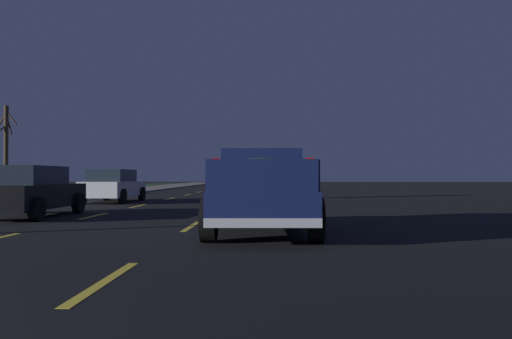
% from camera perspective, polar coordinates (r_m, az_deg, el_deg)
% --- Properties ---
extents(ground, '(144.00, 144.00, 0.00)m').
position_cam_1_polar(ground, '(28.57, -5.73, -3.22)').
color(ground, black).
extents(sidewalk_shoulder, '(108.00, 4.00, 0.12)m').
position_cam_1_polar(sidewalk_shoulder, '(30.44, -19.80, -2.91)').
color(sidewalk_shoulder, slate).
rests_on(sidewalk_shoulder, ground).
extents(lane_markings, '(108.25, 7.04, 0.01)m').
position_cam_1_polar(lane_markings, '(32.18, -10.45, -2.92)').
color(lane_markings, yellow).
rests_on(lane_markings, ground).
extents(pickup_truck, '(5.47, 2.37, 1.87)m').
position_cam_1_polar(pickup_truck, '(11.05, 0.66, -2.10)').
color(pickup_truck, '#141E4C').
rests_on(pickup_truck, ground).
extents(sedan_white, '(4.44, 2.09, 1.54)m').
position_cam_1_polar(sedan_white, '(24.03, -16.18, -1.80)').
color(sedan_white, silver).
rests_on(sedan_white, ground).
extents(sedan_black, '(4.42, 2.06, 1.54)m').
position_cam_1_polar(sedan_black, '(16.35, -24.78, -2.28)').
color(sedan_black, black).
rests_on(sedan_black, ground).
extents(bare_tree_far, '(1.76, 1.89, 5.74)m').
position_cam_1_polar(bare_tree_far, '(35.36, -26.99, 2.30)').
color(bare_tree_far, '#423323').
rests_on(bare_tree_far, ground).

